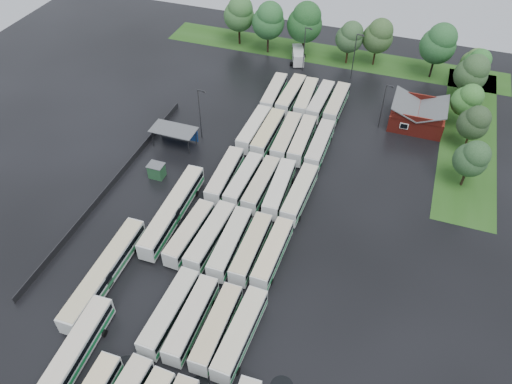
% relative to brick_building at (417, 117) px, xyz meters
% --- Properties ---
extents(ground, '(160.00, 160.00, 0.00)m').
position_rel_brick_building_xyz_m(ground, '(-24.00, -42.77, -1.87)').
color(ground, black).
rests_on(ground, ground).
extents(brick_building, '(10.07, 8.60, 5.39)m').
position_rel_brick_building_xyz_m(brick_building, '(0.00, 0.00, 0.00)').
color(brick_building, maroon).
rests_on(brick_building, ground).
extents(wash_shed, '(8.20, 4.20, 3.58)m').
position_rel_brick_building_xyz_m(wash_shed, '(-41.20, -20.74, 1.12)').
color(wash_shed, '#2D2D30').
rests_on(wash_shed, ground).
extents(utility_hut, '(2.70, 2.20, 2.62)m').
position_rel_brick_building_xyz_m(utility_hut, '(-40.20, -30.17, -0.55)').
color(utility_hut, '#1F4B29').
rests_on(utility_hut, ground).
extents(grass_strip_north, '(80.00, 10.00, 0.01)m').
position_rel_brick_building_xyz_m(grass_strip_north, '(-22.00, 22.03, -1.86)').
color(grass_strip_north, '#204913').
rests_on(grass_strip_north, ground).
extents(grass_strip_east, '(10.00, 50.00, 0.01)m').
position_rel_brick_building_xyz_m(grass_strip_east, '(10.00, 0.03, -1.86)').
color(grass_strip_east, '#204913').
rests_on(grass_strip_east, ground).
extents(west_fence, '(0.10, 50.00, 1.20)m').
position_rel_brick_building_xyz_m(west_fence, '(-46.20, -34.77, -1.27)').
color(west_fence, '#2D2D30').
rests_on(west_fence, ground).
extents(bus_r1c1, '(2.92, 12.46, 3.45)m').
position_rel_brick_building_xyz_m(bus_r1c1, '(-25.20, -55.01, 0.03)').
color(bus_r1c1, silver).
rests_on(bus_r1c1, ground).
extents(bus_r1c2, '(2.63, 12.05, 3.35)m').
position_rel_brick_building_xyz_m(bus_r1c2, '(-22.12, -55.05, -0.02)').
color(bus_r1c2, silver).
rests_on(bus_r1c2, ground).
extents(bus_r1c3, '(2.57, 11.88, 3.30)m').
position_rel_brick_building_xyz_m(bus_r1c3, '(-18.65, -55.08, -0.05)').
color(bus_r1c3, silver).
rests_on(bus_r1c3, ground).
extents(bus_r1c4, '(3.09, 12.55, 3.47)m').
position_rel_brick_building_xyz_m(bus_r1c4, '(-15.54, -54.96, 0.04)').
color(bus_r1c4, silver).
rests_on(bus_r1c4, ground).
extents(bus_r2c0, '(3.11, 12.01, 3.31)m').
position_rel_brick_building_xyz_m(bus_r2c0, '(-28.59, -41.74, -0.04)').
color(bus_r2c0, silver).
rests_on(bus_r2c0, ground).
extents(bus_r2c1, '(3.16, 12.56, 3.47)m').
position_rel_brick_building_xyz_m(bus_r2c1, '(-25.36, -41.38, 0.04)').
color(bus_r2c1, silver).
rests_on(bus_r2c1, ground).
extents(bus_r2c2, '(2.88, 12.47, 3.46)m').
position_rel_brick_building_xyz_m(bus_r2c2, '(-22.14, -41.65, 0.04)').
color(bus_r2c2, silver).
rests_on(bus_r2c2, ground).
extents(bus_r2c3, '(2.64, 12.11, 3.37)m').
position_rel_brick_building_xyz_m(bus_r2c3, '(-18.95, -41.51, -0.01)').
color(bus_r2c3, silver).
rests_on(bus_r2c3, ground).
extents(bus_r2c4, '(2.74, 11.98, 3.32)m').
position_rel_brick_building_xyz_m(bus_r2c4, '(-15.77, -41.34, -0.04)').
color(bus_r2c4, silver).
rests_on(bus_r2c4, ground).
extents(bus_r3c0, '(2.99, 12.41, 3.43)m').
position_rel_brick_building_xyz_m(bus_r3c0, '(-28.47, -28.07, 0.02)').
color(bus_r3c0, silver).
rests_on(bus_r3c0, ground).
extents(bus_r3c1, '(2.82, 11.85, 3.28)m').
position_rel_brick_building_xyz_m(bus_r3c1, '(-25.15, -28.04, -0.06)').
color(bus_r3c1, silver).
rests_on(bus_r3c1, ground).
extents(bus_r3c2, '(2.78, 12.00, 3.33)m').
position_rel_brick_building_xyz_m(bus_r3c2, '(-22.06, -28.11, -0.04)').
color(bus_r3c2, silver).
rests_on(bus_r3c2, ground).
extents(bus_r3c3, '(3.12, 12.31, 3.40)m').
position_rel_brick_building_xyz_m(bus_r3c3, '(-18.93, -28.10, 0.00)').
color(bus_r3c3, silver).
rests_on(bus_r3c3, ground).
extents(bus_r3c4, '(3.00, 12.41, 3.43)m').
position_rel_brick_building_xyz_m(bus_r3c4, '(-15.47, -28.26, 0.02)').
color(bus_r3c4, silver).
rests_on(bus_r3c4, ground).
extents(bus_r4c0, '(2.78, 12.24, 3.40)m').
position_rel_brick_building_xyz_m(bus_r4c0, '(-28.30, -14.08, 0.00)').
color(bus_r4c0, silver).
rests_on(bus_r4c0, ground).
extents(bus_r4c1, '(2.78, 12.48, 3.47)m').
position_rel_brick_building_xyz_m(bus_r4c1, '(-25.37, -14.50, 0.04)').
color(bus_r4c1, silver).
rests_on(bus_r4c1, ground).
extents(bus_r4c2, '(2.93, 12.53, 3.47)m').
position_rel_brick_building_xyz_m(bus_r4c2, '(-21.85, -14.54, 0.04)').
color(bus_r4c2, silver).
rests_on(bus_r4c2, ground).
extents(bus_r4c3, '(2.93, 12.34, 3.42)m').
position_rel_brick_building_xyz_m(bus_r4c3, '(-18.90, -14.34, 0.01)').
color(bus_r4c3, silver).
rests_on(bus_r4c3, ground).
extents(bus_r4c4, '(2.64, 12.34, 3.43)m').
position_rel_brick_building_xyz_m(bus_r4c4, '(-15.52, -14.69, 0.02)').
color(bus_r4c4, silver).
rests_on(bus_r4c4, ground).
extents(bus_r5c0, '(3.06, 12.18, 3.36)m').
position_rel_brick_building_xyz_m(bus_r5c0, '(-28.56, -0.99, -0.02)').
color(bus_r5c0, silver).
rests_on(bus_r5c0, ground).
extents(bus_r5c1, '(2.98, 12.56, 3.48)m').
position_rel_brick_building_xyz_m(bus_r5c1, '(-25.07, -0.63, 0.05)').
color(bus_r5c1, silver).
rests_on(bus_r5c1, ground).
extents(bus_r5c2, '(3.04, 12.07, 3.33)m').
position_rel_brick_building_xyz_m(bus_r5c2, '(-21.93, -0.55, -0.03)').
color(bus_r5c2, silver).
rests_on(bus_r5c2, ground).
extents(bus_r5c3, '(3.02, 12.20, 3.37)m').
position_rel_brick_building_xyz_m(bus_r5c3, '(-18.87, -0.69, -0.01)').
color(bus_r5c3, silver).
rests_on(bus_r5c3, ground).
extents(bus_r5c4, '(2.82, 12.29, 3.41)m').
position_rel_brick_building_xyz_m(bus_r5c4, '(-15.63, -0.57, 0.01)').
color(bus_r5c4, silver).
rests_on(bus_r5c4, ground).
extents(artic_bus_west_a, '(3.47, 18.40, 3.39)m').
position_rel_brick_building_xyz_m(artic_bus_west_a, '(-33.30, -65.80, 0.02)').
color(artic_bus_west_a, silver).
rests_on(artic_bus_west_a, ground).
extents(artic_bus_west_b, '(3.06, 18.77, 3.47)m').
position_rel_brick_building_xyz_m(artic_bus_west_b, '(-33.00, -38.38, 0.06)').
color(artic_bus_west_b, silver).
rests_on(artic_bus_west_b, ground).
extents(artic_bus_west_c, '(2.92, 18.63, 3.45)m').
position_rel_brick_building_xyz_m(artic_bus_west_c, '(-36.42, -52.39, 0.05)').
color(artic_bus_west_c, silver).
rests_on(artic_bus_west_c, ground).
extents(minibus, '(4.35, 6.93, 2.84)m').
position_rel_brick_building_xyz_m(minibus, '(-28.45, 16.67, -0.29)').
color(minibus, silver).
rests_on(minibus, ground).
extents(tree_north_0, '(7.20, 7.20, 11.92)m').
position_rel_brick_building_xyz_m(tree_north_0, '(-44.09, 20.36, 5.80)').
color(tree_north_0, black).
rests_on(tree_north_0, ground).
extents(tree_north_1, '(7.46, 7.46, 12.35)m').
position_rel_brick_building_xyz_m(tree_north_1, '(-36.26, 18.57, 6.08)').
color(tree_north_1, black).
rests_on(tree_north_1, ground).
extents(tree_north_2, '(7.93, 7.93, 13.13)m').
position_rel_brick_building_xyz_m(tree_north_2, '(-27.95, 19.39, 6.58)').
color(tree_north_2, black).
rests_on(tree_north_2, ground).
extents(tree_north_3, '(6.13, 6.13, 10.16)m').
position_rel_brick_building_xyz_m(tree_north_3, '(-17.60, 19.54, 4.67)').
color(tree_north_3, '#3C2513').
rests_on(tree_north_3, ground).
extents(tree_north_4, '(6.68, 6.68, 11.07)m').
position_rel_brick_building_xyz_m(tree_north_4, '(-11.63, 20.90, 5.26)').
color(tree_north_4, '#302112').
rests_on(tree_north_4, ground).
extents(tree_north_5, '(7.55, 7.55, 12.51)m').
position_rel_brick_building_xyz_m(tree_north_5, '(1.13, 19.59, 6.18)').
color(tree_north_5, black).
rests_on(tree_north_5, ground).
extents(tree_north_6, '(5.19, 5.19, 8.59)m').
position_rel_brick_building_xyz_m(tree_north_6, '(8.85, 18.79, 3.66)').
color(tree_north_6, black).
rests_on(tree_north_6, ground).
extents(tree_east_0, '(5.56, 5.56, 9.22)m').
position_rel_brick_building_xyz_m(tree_east_0, '(9.45, -15.15, 4.06)').
color(tree_east_0, black).
rests_on(tree_east_0, ground).
extents(tree_east_1, '(5.52, 5.52, 9.15)m').
position_rel_brick_building_xyz_m(tree_east_1, '(9.50, -4.49, 4.02)').
color(tree_east_1, '#382817').
rests_on(tree_east_1, ground).
extents(tree_east_2, '(5.62, 5.58, 9.25)m').
position_rel_brick_building_xyz_m(tree_east_2, '(8.09, 2.55, 4.08)').
color(tree_east_2, '#382819').
rests_on(tree_east_2, ground).
extents(tree_east_3, '(6.53, 6.53, 10.82)m').
position_rel_brick_building_xyz_m(tree_east_3, '(8.35, 11.32, 5.09)').
color(tree_east_3, black).
rests_on(tree_east_3, ground).
extents(tree_east_4, '(5.60, 5.59, 9.27)m').
position_rel_brick_building_xyz_m(tree_east_4, '(9.34, 17.31, 4.09)').
color(tree_east_4, black).
rests_on(tree_east_4, ground).
extents(lamp_post_ne, '(1.43, 0.28, 9.30)m').
position_rel_brick_building_xyz_m(lamp_post_ne, '(-6.53, -3.02, 3.53)').
color(lamp_post_ne, '#2D2D30').
rests_on(lamp_post_ne, ground).
extents(lamp_post_nw, '(1.60, 0.31, 10.41)m').
position_rel_brick_building_xyz_m(lamp_post_nw, '(-37.37, -17.42, 4.18)').
color(lamp_post_nw, '#2D2D30').
rests_on(lamp_post_nw, ground).
extents(lamp_post_back_w, '(1.58, 0.31, 10.24)m').
position_rel_brick_building_xyz_m(lamp_post_back_w, '(-26.09, 12.91, 4.08)').
color(lamp_post_back_w, '#2D2D30').
rests_on(lamp_post_back_w, ground).
extents(lamp_post_back_e, '(1.60, 0.31, 10.40)m').
position_rel_brick_building_xyz_m(lamp_post_back_e, '(-15.19, 13.17, 4.17)').
color(lamp_post_back_e, '#2D2D30').
rests_on(lamp_post_back_e, ground).
extents(puddle_0, '(6.45, 6.45, 0.01)m').
position_rel_brick_building_xyz_m(puddle_0, '(-26.66, -64.25, -1.86)').
color(puddle_0, black).
rests_on(puddle_0, ground).
extents(puddle_2, '(5.89, 5.89, 0.01)m').
position_rel_brick_building_xyz_m(puddle_2, '(-30.35, -39.07, -1.86)').
color(puddle_2, black).
rests_on(puddle_2, ground).
extents(puddle_3, '(4.43, 4.43, 0.01)m').
position_rel_brick_building_xyz_m(puddle_3, '(-21.23, -46.15, -1.86)').
color(puddle_3, black).
rests_on(puddle_3, ground).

